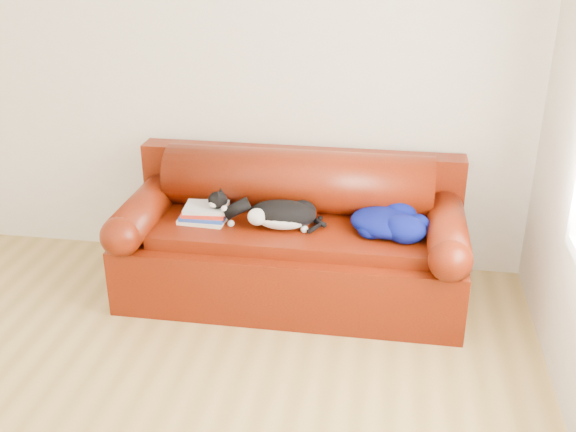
# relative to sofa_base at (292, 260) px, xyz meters

# --- Properties ---
(room_shell) EXTENTS (4.52, 4.02, 2.61)m
(room_shell) POSITION_rel_sofa_base_xyz_m (-0.64, -1.48, 1.43)
(room_shell) COLOR beige
(room_shell) RESTS_ON ground
(sofa_base) EXTENTS (2.10, 0.90, 0.50)m
(sofa_base) POSITION_rel_sofa_base_xyz_m (0.00, 0.00, 0.00)
(sofa_base) COLOR #3D0702
(sofa_base) RESTS_ON ground
(sofa_back) EXTENTS (2.10, 1.01, 0.88)m
(sofa_back) POSITION_rel_sofa_base_xyz_m (0.00, 0.24, 0.30)
(sofa_back) COLOR #3D0702
(sofa_back) RESTS_ON ground
(book_stack) EXTENTS (0.30, 0.23, 0.10)m
(book_stack) POSITION_rel_sofa_base_xyz_m (-0.53, -0.05, 0.31)
(book_stack) COLOR beige
(book_stack) RESTS_ON sofa_base
(cat) EXTENTS (0.59, 0.34, 0.21)m
(cat) POSITION_rel_sofa_base_xyz_m (-0.05, -0.08, 0.34)
(cat) COLOR black
(cat) RESTS_ON sofa_base
(blanket) EXTENTS (0.54, 0.54, 0.16)m
(blanket) POSITION_rel_sofa_base_xyz_m (0.59, -0.03, 0.33)
(blanket) COLOR #020E43
(blanket) RESTS_ON sofa_base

